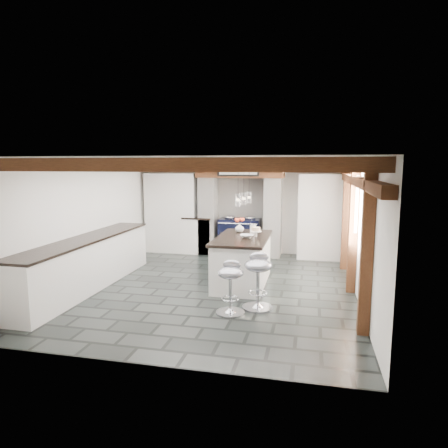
% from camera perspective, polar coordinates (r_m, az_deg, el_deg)
% --- Properties ---
extents(ground, '(6.00, 6.00, 0.00)m').
position_cam_1_polar(ground, '(7.43, -1.44, -8.85)').
color(ground, black).
rests_on(ground, ground).
extents(room_shell, '(6.00, 6.03, 6.00)m').
position_cam_1_polar(room_shell, '(8.69, -3.12, 0.89)').
color(room_shell, white).
rests_on(room_shell, ground).
extents(range_cooker, '(1.00, 0.63, 0.99)m').
position_cam_1_polar(range_cooker, '(9.86, 2.29, -1.72)').
color(range_cooker, black).
rests_on(range_cooker, ground).
extents(kitchen_island, '(0.95, 1.81, 1.19)m').
position_cam_1_polar(kitchen_island, '(7.47, 2.66, -5.11)').
color(kitchen_island, white).
rests_on(kitchen_island, ground).
extents(bar_stool_near, '(0.53, 0.53, 0.88)m').
position_cam_1_polar(bar_stool_near, '(6.19, 4.86, -7.17)').
color(bar_stool_near, silver).
rests_on(bar_stool_near, ground).
extents(bar_stool_far, '(0.43, 0.43, 0.80)m').
position_cam_1_polar(bar_stool_far, '(5.98, 0.93, -8.17)').
color(bar_stool_far, silver).
rests_on(bar_stool_far, ground).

